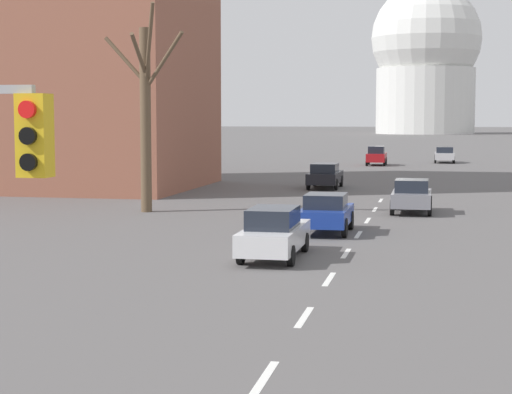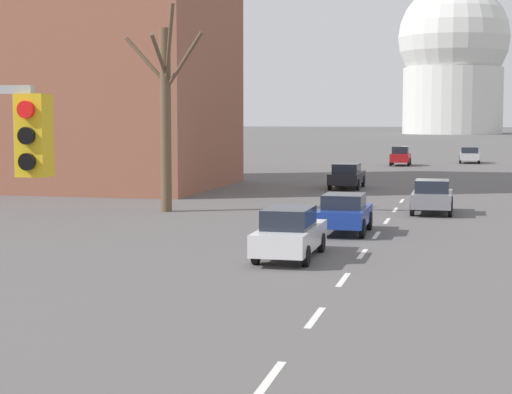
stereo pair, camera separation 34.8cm
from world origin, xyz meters
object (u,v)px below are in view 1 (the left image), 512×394
object	(u,v)px
sedan_mid_centre	(326,212)
sedan_far_right	(445,154)
sedan_near_right	(274,233)
sedan_far_left	(412,196)
sedan_distant_centre	(376,156)
sedan_near_left	(325,175)

from	to	relation	value
sedan_mid_centre	sedan_far_right	world-z (taller)	sedan_far_right
sedan_near_right	sedan_far_right	size ratio (longest dim) A/B	1.02
sedan_far_left	sedan_near_right	bearing A→B (deg)	-105.71
sedan_far_right	sedan_near_right	bearing A→B (deg)	-95.64
sedan_near_right	sedan_distant_centre	xyz separation A→B (m)	(-0.35, 52.74, 0.08)
sedan_far_left	sedan_far_right	size ratio (longest dim) A/B	0.87
sedan_near_left	sedan_far_left	distance (m)	14.02
sedan_distant_centre	sedan_far_left	bearing A→B (deg)	-83.87
sedan_mid_centre	sedan_far_left	world-z (taller)	sedan_far_left
sedan_mid_centre	sedan_far_right	size ratio (longest dim) A/B	0.87
sedan_mid_centre	sedan_far_right	bearing A→B (deg)	84.64
sedan_near_left	sedan_far_right	bearing A→B (deg)	76.77
sedan_near_left	sedan_distant_centre	bearing A→B (deg)	86.92
sedan_near_right	sedan_far_left	size ratio (longest dim) A/B	1.18
sedan_near_left	sedan_mid_centre	distance (m)	20.58
sedan_near_right	sedan_mid_centre	world-z (taller)	sedan_near_right
sedan_distant_centre	sedan_mid_centre	bearing A→B (deg)	-88.52
sedan_mid_centre	sedan_far_left	size ratio (longest dim) A/B	1.01
sedan_near_left	sedan_mid_centre	bearing A→B (deg)	-82.69
sedan_mid_centre	sedan_near_left	bearing A→B (deg)	97.31
sedan_far_right	sedan_mid_centre	bearing A→B (deg)	-95.36
sedan_far_left	sedan_distant_centre	size ratio (longest dim) A/B	1.00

